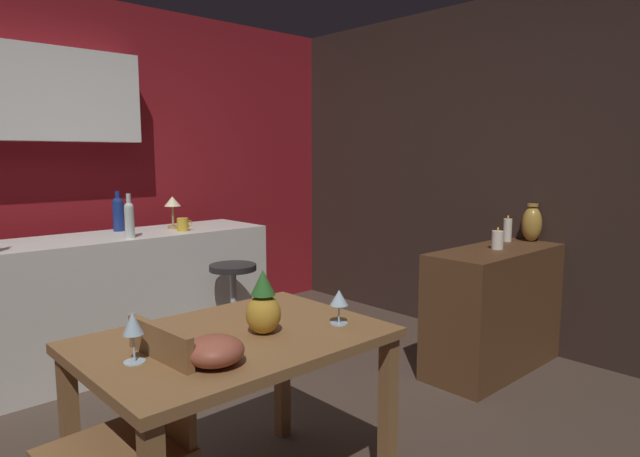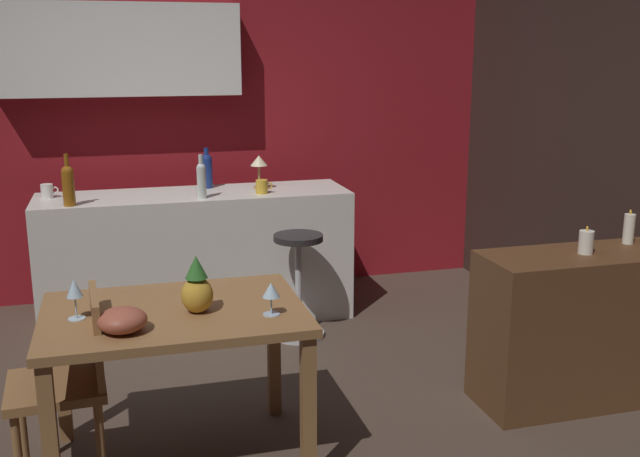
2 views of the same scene
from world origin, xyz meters
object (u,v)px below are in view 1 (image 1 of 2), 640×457
at_px(wine_glass_right, 339,299).
at_px(counter_lamp, 172,205).
at_px(chair_near_window, 131,441).
at_px(fruit_bowl, 214,351).
at_px(wine_glass_left, 133,326).
at_px(cup_mustard, 183,225).
at_px(pillar_candle_short, 508,230).
at_px(sideboard_cabinet, 495,309).
at_px(wine_bottle_clear, 129,218).
at_px(pillar_candle_tall, 498,240).
at_px(pineapple_centerpiece, 263,306).
at_px(wine_bottle_cobalt, 118,212).
at_px(dining_table, 235,360).
at_px(vase_brass, 532,223).
at_px(bar_stool, 234,311).

bearing_deg(wine_glass_right, counter_lamp, 80.40).
height_order(chair_near_window, wine_glass_right, wine_glass_right).
relative_size(chair_near_window, fruit_bowl, 4.29).
height_order(wine_glass_left, cup_mustard, cup_mustard).
relative_size(fruit_bowl, cup_mustard, 1.74).
bearing_deg(pillar_candle_short, sideboard_cabinet, -161.59).
bearing_deg(fruit_bowl, wine_bottle_clear, 73.90).
xyz_separation_m(pillar_candle_tall, pillar_candle_short, (0.35, 0.12, 0.02)).
bearing_deg(pineapple_centerpiece, wine_bottle_cobalt, 81.68).
height_order(dining_table, wine_bottle_clear, wine_bottle_clear).
xyz_separation_m(wine_glass_right, counter_lamp, (0.35, 2.08, 0.23)).
height_order(sideboard_cabinet, pillar_candle_short, pillar_candle_short).
relative_size(pillar_candle_tall, vase_brass, 0.54).
xyz_separation_m(chair_near_window, pillar_candle_short, (2.91, 0.23, 0.41)).
relative_size(cup_mustard, vase_brass, 0.42).
relative_size(pineapple_centerpiece, counter_lamp, 1.07).
height_order(counter_lamp, pillar_candle_short, counter_lamp).
height_order(pineapple_centerpiece, pillar_candle_short, pillar_candle_short).
xyz_separation_m(fruit_bowl, cup_mustard, (0.96, 1.95, 0.16)).
distance_m(wine_glass_right, pineapple_centerpiece, 0.32).
height_order(fruit_bowl, pillar_candle_short, pillar_candle_short).
bearing_deg(dining_table, bar_stool, 56.45).
height_order(chair_near_window, pillar_candle_short, pillar_candle_short).
height_order(bar_stool, wine_glass_right, wine_glass_right).
bearing_deg(wine_bottle_clear, wine_bottle_cobalt, 77.66).
distance_m(wine_glass_left, pineapple_centerpiece, 0.51).
height_order(chair_near_window, cup_mustard, cup_mustard).
bearing_deg(pillar_candle_short, fruit_bowl, -171.54).
distance_m(chair_near_window, vase_brass, 3.08).
distance_m(sideboard_cabinet, wine_bottle_cobalt, 2.69).
xyz_separation_m(wine_bottle_cobalt, pillar_candle_tall, (1.71, -1.98, -0.15)).
relative_size(wine_glass_right, wine_bottle_cobalt, 0.51).
distance_m(cup_mustard, vase_brass, 2.49).
xyz_separation_m(chair_near_window, pillar_candle_tall, (2.56, 0.12, 0.39)).
bearing_deg(wine_glass_left, sideboard_cabinet, 1.86).
bearing_deg(pineapple_centerpiece, fruit_bowl, -154.34).
relative_size(dining_table, pillar_candle_tall, 7.73).
distance_m(dining_table, pillar_candle_short, 2.48).
relative_size(dining_table, cup_mustard, 9.83).
distance_m(fruit_bowl, counter_lamp, 2.34).
bearing_deg(cup_mustard, sideboard_cabinet, -50.10).
xyz_separation_m(dining_table, wine_bottle_cobalt, (0.41, 2.04, 0.39)).
bearing_deg(dining_table, pillar_candle_tall, 1.88).
height_order(bar_stool, wine_glass_left, wine_glass_left).
distance_m(bar_stool, wine_bottle_clear, 0.93).
distance_m(sideboard_cabinet, wine_glass_right, 1.80).
bearing_deg(wine_glass_left, dining_table, 0.97).
distance_m(chair_near_window, pillar_candle_short, 2.95).
relative_size(wine_glass_right, vase_brass, 0.53).
distance_m(dining_table, fruit_bowl, 0.34).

